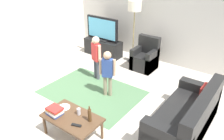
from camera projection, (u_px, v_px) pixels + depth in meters
name	position (u px, v px, depth m)	size (l,w,h in m)	color
ground	(95.00, 108.00, 4.86)	(7.80, 7.80, 0.00)	beige
wall_back	(163.00, 15.00, 6.39)	(6.00, 0.12, 2.70)	silver
wall_left	(2.00, 22.00, 5.82)	(0.12, 6.00, 2.70)	silver
area_rug	(92.00, 92.00, 5.40)	(2.20, 1.60, 0.01)	#4C724C
tv_stand	(103.00, 48.00, 7.23)	(1.20, 0.44, 0.50)	black
tv	(102.00, 29.00, 6.94)	(1.10, 0.28, 0.71)	black
couch	(188.00, 119.00, 4.11)	(0.80, 1.80, 0.86)	black
armchair	(145.00, 58.00, 6.38)	(0.60, 0.60, 0.90)	black
floor_lamp	(135.00, 9.00, 6.22)	(0.36, 0.36, 1.78)	#262626
child_near_tv	(96.00, 54.00, 5.69)	(0.36, 0.21, 1.13)	#4C4C59
child_center	(107.00, 70.00, 5.01)	(0.33, 0.22, 1.07)	gray
coffee_table	(72.00, 119.00, 3.97)	(1.00, 0.60, 0.42)	#513823
book_stack	(55.00, 111.00, 3.97)	(0.29, 0.23, 0.14)	#334CA5
bottle	(90.00, 115.00, 3.79)	(0.06, 0.06, 0.29)	#4C3319
tv_remote	(76.00, 125.00, 3.74)	(0.17, 0.05, 0.02)	black
soda_can	(79.00, 111.00, 3.98)	(0.07, 0.07, 0.12)	silver
plate	(64.00, 107.00, 4.17)	(0.22, 0.22, 0.02)	white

